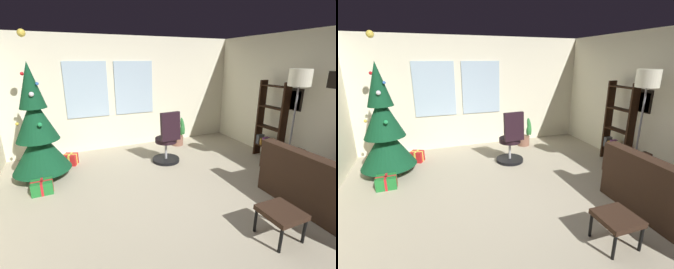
{
  "view_description": "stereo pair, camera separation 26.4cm",
  "coord_description": "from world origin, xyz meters",
  "views": [
    {
      "loc": [
        -1.48,
        -2.65,
        2.02
      ],
      "look_at": [
        -0.17,
        0.3,
        1.03
      ],
      "focal_mm": 26.01,
      "sensor_mm": 36.0,
      "label": 1
    },
    {
      "loc": [
        -1.24,
        -2.74,
        2.02
      ],
      "look_at": [
        -0.17,
        0.3,
        1.03
      ],
      "focal_mm": 26.01,
      "sensor_mm": 36.0,
      "label": 2
    }
  ],
  "objects": [
    {
      "name": "ground_plane",
      "position": [
        0.0,
        0.0,
        -0.05
      ],
      "size": [
        5.3,
        5.89,
        0.1
      ],
      "primitive_type": "cube",
      "color": "#B2A88E"
    },
    {
      "name": "wall_back_with_windows",
      "position": [
        -0.02,
        2.99,
        1.28
      ],
      "size": [
        5.3,
        0.12,
        2.55
      ],
      "color": "#EEE7C9",
      "rests_on": "ground_plane"
    },
    {
      "name": "footstool",
      "position": [
        0.7,
        -0.97,
        0.31
      ],
      "size": [
        0.43,
        0.44,
        0.37
      ],
      "color": "#322016",
      "rests_on": "ground_plane"
    },
    {
      "name": "holiday_tree",
      "position": [
        -1.9,
        1.87,
        0.83
      ],
      "size": [
        0.96,
        0.96,
        2.47
      ],
      "color": "#4C331E",
      "rests_on": "ground_plane"
    },
    {
      "name": "gift_box_red",
      "position": [
        -1.43,
        2.28,
        0.11
      ],
      "size": [
        0.3,
        0.29,
        0.23
      ],
      "color": "red",
      "rests_on": "ground_plane"
    },
    {
      "name": "gift_box_green",
      "position": [
        -1.9,
        1.29,
        0.1
      ],
      "size": [
        0.32,
        0.25,
        0.21
      ],
      "color": "#1E722D",
      "rests_on": "ground_plane"
    },
    {
      "name": "office_chair",
      "position": [
        0.4,
        1.6,
        0.42
      ],
      "size": [
        0.56,
        0.56,
        1.07
      ],
      "color": "black",
      "rests_on": "ground_plane"
    },
    {
      "name": "bookshelf",
      "position": [
        2.43,
        0.93,
        0.71
      ],
      "size": [
        0.18,
        0.64,
        1.63
      ],
      "color": "black",
      "rests_on": "ground_plane"
    },
    {
      "name": "floor_lamp",
      "position": [
        2.18,
        0.21,
        1.61
      ],
      "size": [
        0.36,
        0.36,
        1.89
      ],
      "color": "slate",
      "rests_on": "ground_plane"
    },
    {
      "name": "potted_plant",
      "position": [
        1.09,
        2.51,
        0.22
      ],
      "size": [
        0.4,
        0.36,
        0.66
      ],
      "color": "brown",
      "rests_on": "ground_plane"
    }
  ]
}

